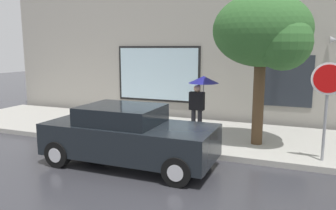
{
  "coord_description": "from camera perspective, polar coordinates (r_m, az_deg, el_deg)",
  "views": [
    {
      "loc": [
        2.44,
        -7.05,
        2.82
      ],
      "look_at": [
        -1.14,
        1.8,
        1.2
      ],
      "focal_mm": 35.63,
      "sensor_mm": 36.0,
      "label": 1
    }
  ],
  "objects": [
    {
      "name": "building_facade",
      "position": [
        12.8,
        11.13,
        12.39
      ],
      "size": [
        20.0,
        0.67,
        7.0
      ],
      "color": "#9E998E",
      "rests_on": "ground"
    },
    {
      "name": "sidewalk",
      "position": [
        10.7,
        8.13,
        -5.33
      ],
      "size": [
        20.0,
        4.0,
        0.15
      ],
      "primitive_type": "cube",
      "color": "#A3A099",
      "rests_on": "ground"
    },
    {
      "name": "street_tree",
      "position": [
        9.43,
        16.38,
        11.65
      ],
      "size": [
        2.64,
        2.24,
        4.15
      ],
      "color": "#4C3823",
      "rests_on": "sidewalk"
    },
    {
      "name": "parked_car",
      "position": [
        8.19,
        -6.81,
        -5.27
      ],
      "size": [
        4.16,
        1.83,
        1.46
      ],
      "color": "black",
      "rests_on": "ground"
    },
    {
      "name": "stop_sign",
      "position": [
        8.6,
        25.61,
        1.98
      ],
      "size": [
        0.76,
        0.1,
        2.36
      ],
      "color": "gray",
      "rests_on": "sidewalk"
    },
    {
      "name": "pedestrian_with_umbrella",
      "position": [
        10.27,
        5.72,
        2.78
      ],
      "size": [
        0.93,
        0.93,
        1.85
      ],
      "color": "black",
      "rests_on": "sidewalk"
    },
    {
      "name": "ground_plane",
      "position": [
        7.98,
        2.81,
        -11.09
      ],
      "size": [
        60.0,
        60.0,
        0.0
      ],
      "primitive_type": "plane",
      "color": "#333338"
    },
    {
      "name": "fire_hydrant",
      "position": [
        11.12,
        -12.03,
        -2.45
      ],
      "size": [
        0.3,
        0.44,
        0.78
      ],
      "color": "yellow",
      "rests_on": "sidewalk"
    }
  ]
}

